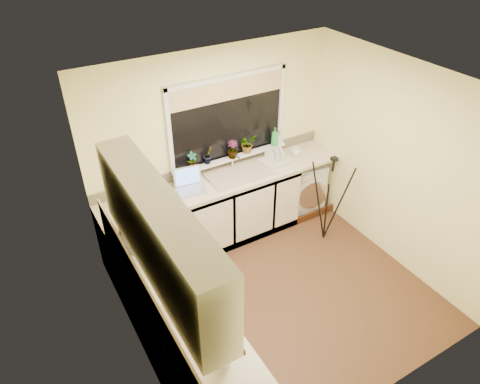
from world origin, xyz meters
name	(u,v)px	position (x,y,z in m)	size (l,w,h in m)	color
floor	(277,293)	(0.00, 0.00, 0.00)	(3.20, 3.20, 0.00)	#513320
ceiling	(291,91)	(0.00, 0.00, 2.45)	(3.20, 3.20, 0.00)	white
wall_back	(214,146)	(0.00, 1.50, 1.23)	(3.20, 3.20, 0.00)	#FFF8AA
wall_front	(397,308)	(0.00, -1.50, 1.23)	(3.20, 3.20, 0.00)	#FFF8AA
wall_left	(129,264)	(-1.60, 0.00, 1.23)	(3.00, 3.00, 0.00)	#FFF8AA
wall_right	(397,166)	(1.60, 0.00, 1.23)	(3.00, 3.00, 0.00)	#FFF8AA
base_cabinet_back	(204,217)	(-0.33, 1.20, 0.43)	(2.55, 0.60, 0.86)	silver
base_cabinet_left	(182,335)	(-1.30, -0.30, 0.43)	(0.54, 2.40, 0.86)	silver
worktop_back	(226,180)	(0.00, 1.20, 0.88)	(3.20, 0.60, 0.04)	beige
worktop_left	(179,302)	(-1.30, -0.30, 0.88)	(0.60, 2.40, 0.04)	beige
upper_cabinet	(159,235)	(-1.44, -0.45, 1.80)	(0.28, 1.90, 0.70)	silver
splashback_left	(144,295)	(-1.59, -0.30, 1.12)	(0.02, 2.40, 0.45)	beige
splashback_back	(215,164)	(0.00, 1.49, 0.97)	(3.20, 0.02, 0.14)	beige
window_glass	(228,119)	(0.20, 1.49, 1.55)	(1.50, 0.02, 1.00)	black
window_blind	(228,90)	(0.20, 1.46, 1.92)	(1.50, 0.02, 0.25)	tan
windowsill	(231,157)	(0.20, 1.43, 1.04)	(1.60, 0.14, 0.03)	white
sink	(240,174)	(0.20, 1.20, 0.91)	(0.82, 0.46, 0.03)	tan
faucet	(232,160)	(0.20, 1.38, 1.02)	(0.03, 0.03, 0.24)	silver
washing_machine	(302,185)	(1.26, 1.25, 0.37)	(0.52, 0.50, 0.74)	silver
laptop	(189,184)	(-0.47, 1.24, 0.97)	(0.37, 0.35, 0.25)	#ABABB3
kettle	(166,257)	(-1.22, 0.16, 1.00)	(0.16, 0.16, 0.21)	white
dish_rack	(275,161)	(0.74, 1.21, 0.93)	(0.40, 0.30, 0.06)	beige
tripod	(329,200)	(1.10, 0.50, 0.62)	(0.61, 0.61, 1.23)	black
glass_jug	(223,355)	(-1.26, -1.04, 0.98)	(0.12, 0.12, 0.17)	white
steel_jar	(174,299)	(-1.35, -0.31, 0.95)	(0.08, 0.08, 0.11)	silver
microwave	(139,228)	(-1.30, 0.65, 1.04)	(0.50, 0.34, 0.27)	white
plant_a	(192,161)	(-0.34, 1.40, 1.16)	(0.12, 0.08, 0.23)	#999999
plant_b	(208,155)	(-0.12, 1.43, 1.16)	(0.12, 0.10, 0.22)	#999999
plant_c	(233,149)	(0.21, 1.39, 1.17)	(0.13, 0.13, 0.23)	#999999
plant_d	(247,144)	(0.44, 1.42, 1.17)	(0.22, 0.19, 0.24)	#999999
soap_bottle_green	(275,137)	(0.85, 1.39, 1.18)	(0.10, 0.10, 0.25)	green
soap_bottle_clear	(280,137)	(0.95, 1.43, 1.14)	(0.08, 0.08, 0.17)	#999999
cup_back	(296,152)	(1.10, 1.24, 0.95)	(0.13, 0.13, 0.10)	white
cup_left	(181,311)	(-1.35, -0.46, 0.94)	(0.09, 0.09, 0.08)	beige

